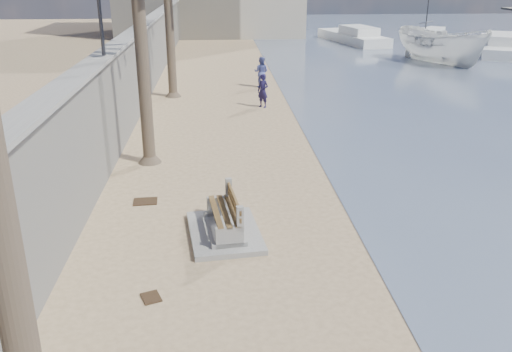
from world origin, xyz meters
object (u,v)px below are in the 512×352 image
person_a (263,88)px  person_b (261,70)px  bench_far (224,218)px  yacht_near (503,47)px  yacht_far (352,38)px  sailboat_west (425,31)px  boat_cruiser (442,44)px

person_a → person_b: size_ratio=0.98×
bench_far → person_a: 13.46m
yacht_near → yacht_far: 12.63m
bench_far → person_a: (2.06, 13.30, 0.46)m
person_a → yacht_far: 26.19m
bench_far → person_b: (2.36, 18.07, 0.48)m
person_a → sailboat_west: 34.98m
sailboat_west → bench_far: bearing=-116.1°
yacht_near → sailboat_west: sailboat_west is taller
yacht_far → yacht_near: bearing=-134.0°
boat_cruiser → yacht_far: size_ratio=0.35×
yacht_near → person_b: bearing=146.6°
yacht_far → person_b: bearing=140.4°
yacht_near → sailboat_west: (-2.04, 11.88, 0.00)m
person_b → yacht_far: person_b is taller
boat_cruiser → yacht_near: (7.44, 5.56, -0.97)m
yacht_near → person_a: bearing=154.8°
bench_far → yacht_near: bearing=53.3°
person_b → boat_cruiser: 15.06m
bench_far → sailboat_west: sailboat_west is taller
bench_far → yacht_near: 38.48m
yacht_far → boat_cruiser: bearing=-177.2°
person_a → yacht_far: (10.17, 24.13, -0.57)m
yacht_far → sailboat_west: (8.74, 5.30, 0.00)m
boat_cruiser → yacht_near: boat_cruiser is taller
person_b → person_a: bearing=106.2°
boat_cruiser → sailboat_west: bearing=47.4°
yacht_far → sailboat_west: 10.22m
person_a → yacht_near: size_ratio=0.16×
boat_cruiser → sailboat_west: 18.28m
yacht_far → person_a: bearing=144.6°
bench_far → person_b: size_ratio=1.44×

